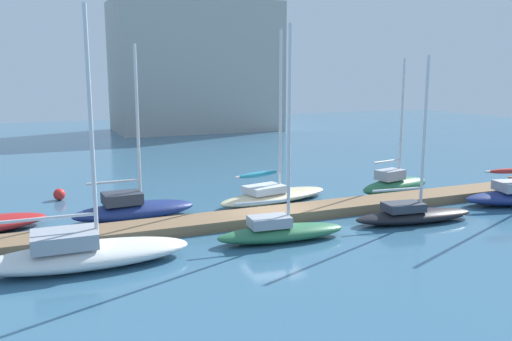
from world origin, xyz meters
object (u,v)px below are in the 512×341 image
Objects in this scene: sailboat_3 at (281,229)px; sailboat_6 at (395,183)px; mooring_buoy_red at (59,194)px; sailboat_4 at (273,193)px; harbor_building_distant at (195,67)px; sailboat_5 at (413,213)px; sailboat_2 at (133,208)px; sailboat_1 at (85,252)px.

sailboat_6 is (9.81, 5.30, 0.08)m from sailboat_3.
sailboat_6 is 18.53m from mooring_buoy_red.
mooring_buoy_red is at bearing 142.13° from sailboat_4.
sailboat_4 is 0.47× the size of harbor_building_distant.
sailboat_4 is 1.19× the size of sailboat_5.
sailboat_5 is 1.00× the size of sailboat_6.
sailboat_2 is at bearing -111.30° from harbor_building_distant.
harbor_building_distant is (3.15, 43.46, 7.09)m from sailboat_5.
sailboat_4 is at bearing -101.10° from harbor_building_distant.
sailboat_6 is at bearing -4.56° from sailboat_2.
sailboat_5 is 11.90× the size of mooring_buoy_red.
sailboat_4 reaches higher than sailboat_3.
sailboat_4 reaches higher than sailboat_5.
sailboat_6 is (7.23, -0.88, 0.11)m from sailboat_4.
sailboat_1 reaches higher than sailboat_5.
sailboat_4 is at bearing 161.06° from sailboat_6.
harbor_building_distant reaches higher than sailboat_3.
mooring_buoy_red is at bearing 115.57° from sailboat_2.
sailboat_1 is 18.16m from sailboat_6.
sailboat_1 is at bearing -161.33° from sailboat_4.
mooring_buoy_red is (-17.59, 5.85, -0.26)m from sailboat_6.
sailboat_3 is at bearing -55.13° from mooring_buoy_red.
sailboat_2 is 12.72× the size of mooring_buoy_red.
sailboat_3 reaches higher than sailboat_6.
harbor_building_distant reaches higher than sailboat_6.
sailboat_1 is at bearing -118.97° from sailboat_2.
sailboat_4 reaches higher than sailboat_2.
sailboat_1 is at bearing -173.39° from sailboat_5.
mooring_buoy_red is (-10.36, 4.97, -0.15)m from sailboat_4.
sailboat_3 is at bearing -52.75° from sailboat_2.
mooring_buoy_red is at bearing 92.02° from sailboat_1.
harbor_building_distant is (9.91, 43.54, 7.02)m from sailboat_3.
harbor_building_distant reaches higher than sailboat_5.
harbor_building_distant is (17.50, 43.44, 6.97)m from sailboat_1.
sailboat_5 is at bearing 5.33° from sailboat_3.
sailboat_6 is at bearing 66.44° from sailboat_5.
harbor_building_distant is at bearing 61.36° from mooring_buoy_red.
sailboat_6 is (3.05, 5.22, 0.15)m from sailboat_5.
mooring_buoy_red is (-0.18, 11.06, -0.22)m from sailboat_1.
sailboat_4 is (7.42, 0.45, -0.07)m from sailboat_2.
sailboat_3 is at bearing -163.63° from sailboat_6.
sailboat_1 is 0.47× the size of harbor_building_distant.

